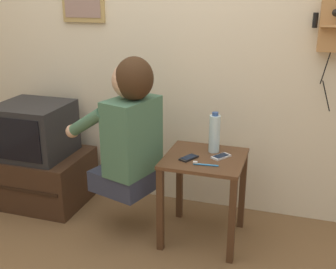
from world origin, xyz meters
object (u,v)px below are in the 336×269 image
person (129,127)px  cell_phone_spare (221,156)px  water_bottle (214,133)px  television (34,130)px  toothbrush (204,164)px  wall_phone_antique (334,17)px  cell_phone_held (189,158)px

person → cell_phone_spare: 0.60m
water_bottle → television: bearing=179.7°
cell_phone_spare → toothbrush: 0.17m
wall_phone_antique → water_bottle: size_ratio=3.11×
water_bottle → cell_phone_spare: bearing=-52.7°
water_bottle → toothbrush: (-0.01, -0.24, -0.12)m
person → wall_phone_antique: (1.15, 0.49, 0.66)m
wall_phone_antique → water_bottle: wall_phone_antique is taller
cell_phone_held → water_bottle: (0.12, 0.17, 0.12)m
wall_phone_antique → cell_phone_spare: wall_phone_antique is taller
cell_phone_spare → water_bottle: size_ratio=0.52×
cell_phone_held → toothbrush: size_ratio=0.90×
wall_phone_antique → toothbrush: (-0.65, -0.54, -0.83)m
cell_phone_spare → toothbrush: bearing=-81.9°
wall_phone_antique → water_bottle: (-0.64, -0.30, -0.71)m
person → toothbrush: size_ratio=5.81×
cell_phone_held → cell_phone_spare: size_ratio=1.01×
person → television: (-0.84, 0.19, -0.16)m
wall_phone_antique → water_bottle: bearing=-154.6°
person → cell_phone_held: (0.39, 0.02, -0.16)m
television → cell_phone_spare: bearing=-3.6°
person → wall_phone_antique: wall_phone_antique is taller
cell_phone_held → toothbrush: 0.13m
television → cell_phone_spare: (1.41, -0.09, -0.00)m
television → water_bottle: (1.35, -0.01, 0.12)m
wall_phone_antique → cell_phone_spare: (-0.58, -0.39, -0.83)m
wall_phone_antique → toothbrush: 1.19m
toothbrush → television: bearing=73.8°
cell_phone_held → cell_phone_spare: bearing=50.7°
cell_phone_spare → cell_phone_held: bearing=-122.2°
wall_phone_antique → cell_phone_held: 1.22m
person → water_bottle: person is taller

